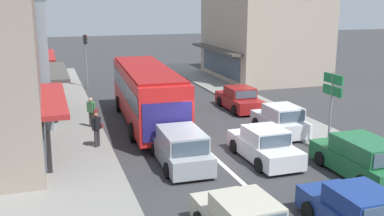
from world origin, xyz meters
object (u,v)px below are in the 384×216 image
directional_road_sign (332,92)px  wagon_adjacent_lane_lead (180,148)px  sedan_adjacent_lane_trail (359,215)px  pedestrian_with_handbag_near (91,110)px  traffic_light_downstreet (86,52)px  parked_hatchback_kerb_second (281,121)px  sedan_behind_bus_mid (264,145)px  city_bus (147,91)px  parked_wagon_kerb_front (361,158)px  pedestrian_browsing_midblock (97,127)px  parked_sedan_kerb_third (239,99)px

directional_road_sign → wagon_adjacent_lane_lead: bearing=-179.8°
sedan_adjacent_lane_trail → pedestrian_with_handbag_near: size_ratio=2.58×
traffic_light_downstreet → wagon_adjacent_lane_lead: bearing=-83.3°
parked_hatchback_kerb_second → directional_road_sign: size_ratio=1.03×
directional_road_sign → sedan_adjacent_lane_trail: bearing=-118.9°
sedan_behind_bus_mid → sedan_adjacent_lane_trail: (-0.32, -6.71, 0.00)m
city_bus → pedestrian_with_handbag_near: (-3.08, -0.17, -0.81)m
parked_wagon_kerb_front → directional_road_sign: 4.08m
sedan_adjacent_lane_trail → sedan_behind_bus_mid: bearing=87.2°
parked_hatchback_kerb_second → traffic_light_downstreet: size_ratio=0.88×
parked_wagon_kerb_front → wagon_adjacent_lane_lead: bearing=151.9°
sedan_behind_bus_mid → parked_wagon_kerb_front: bearing=-45.7°
sedan_behind_bus_mid → parked_hatchback_kerb_second: parked_hatchback_kerb_second is taller
traffic_light_downstreet → pedestrian_browsing_midblock: traffic_light_downstreet is taller
parked_hatchback_kerb_second → directional_road_sign: 3.52m
pedestrian_browsing_midblock → parked_hatchback_kerb_second: bearing=-2.6°
parked_wagon_kerb_front → pedestrian_with_handbag_near: bearing=133.4°
pedestrian_browsing_midblock → parked_sedan_kerb_third: bearing=28.3°
pedestrian_with_handbag_near → pedestrian_browsing_midblock: same height
parked_wagon_kerb_front → pedestrian_with_handbag_near: pedestrian_with_handbag_near is taller
pedestrian_browsing_midblock → wagon_adjacent_lane_lead: bearing=-45.1°
pedestrian_with_handbag_near → parked_hatchback_kerb_second: bearing=-22.4°
city_bus → directional_road_sign: directional_road_sign is taller
sedan_behind_bus_mid → wagon_adjacent_lane_lead: wagon_adjacent_lane_lead is taller
directional_road_sign → pedestrian_with_handbag_near: size_ratio=2.21×
sedan_adjacent_lane_trail → parked_hatchback_kerb_second: 10.41m
city_bus → pedestrian_with_handbag_near: size_ratio=6.73×
wagon_adjacent_lane_lead → parked_hatchback_kerb_second: wagon_adjacent_lane_lead is taller
sedan_behind_bus_mid → sedan_adjacent_lane_trail: bearing=-92.8°
pedestrian_browsing_midblock → pedestrian_with_handbag_near: bearing=88.2°
wagon_adjacent_lane_lead → pedestrian_browsing_midblock: 4.43m
city_bus → sedan_behind_bus_mid: size_ratio=2.60×
wagon_adjacent_lane_lead → sedan_adjacent_lane_trail: wagon_adjacent_lane_lead is taller
city_bus → traffic_light_downstreet: (-2.22, 11.60, 0.97)m
pedestrian_browsing_midblock → traffic_light_downstreet: bearing=86.4°
sedan_behind_bus_mid → parked_wagon_kerb_front: size_ratio=0.93×
parked_sedan_kerb_third → wagon_adjacent_lane_lead: bearing=-127.7°
traffic_light_downstreet → pedestrian_browsing_midblock: 15.31m
city_bus → sedan_behind_bus_mid: bearing=-63.9°
city_bus → directional_road_sign: size_ratio=3.05×
traffic_light_downstreet → pedestrian_with_handbag_near: traffic_light_downstreet is taller
traffic_light_downstreet → directional_road_sign: bearing=-62.5°
city_bus → pedestrian_browsing_midblock: bearing=-131.6°
pedestrian_with_handbag_near → pedestrian_browsing_midblock: 3.41m
parked_wagon_kerb_front → pedestrian_browsing_midblock: bearing=145.5°
pedestrian_with_handbag_near → sedan_adjacent_lane_trail: bearing=-65.4°
traffic_light_downstreet → directional_road_sign: (9.50, -18.28, -0.15)m
sedan_adjacent_lane_trail → parked_wagon_kerb_front: (3.11, 3.85, 0.08)m
parked_hatchback_kerb_second → sedan_adjacent_lane_trail: bearing=-106.4°
sedan_adjacent_lane_trail → parked_sedan_kerb_third: (3.07, 15.53, 0.00)m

